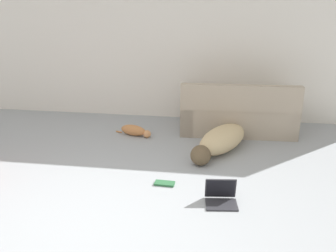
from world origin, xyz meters
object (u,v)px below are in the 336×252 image
object	(u,v)px
couch	(238,115)
laptop_open	(221,195)
book_green	(165,183)
cat	(135,131)
dog	(221,141)

from	to	relation	value
couch	laptop_open	world-z (taller)	couch
couch	book_green	bearing A→B (deg)	63.57
couch	cat	xyz separation A→B (m)	(-1.57, -0.43, -0.20)
cat	laptop_open	bearing A→B (deg)	-35.64
book_green	laptop_open	bearing A→B (deg)	-24.22
laptop_open	dog	bearing A→B (deg)	84.20
dog	cat	world-z (taller)	dog
couch	dog	xyz separation A→B (m)	(-0.25, -0.88, -0.11)
dog	laptop_open	world-z (taller)	dog
cat	laptop_open	distance (m)	2.24
couch	laptop_open	size ratio (longest dim) A/B	5.02
cat	book_green	xyz separation A→B (m)	(0.70, -1.50, -0.07)
laptop_open	book_green	distance (m)	0.71
cat	book_green	distance (m)	1.66
cat	dog	bearing A→B (deg)	-1.41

